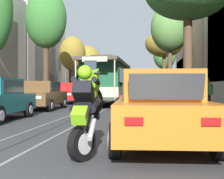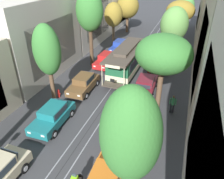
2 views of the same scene
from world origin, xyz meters
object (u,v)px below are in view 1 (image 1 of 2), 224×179
at_px(cable_car_trolley, 108,81).
at_px(street_tree_kerb_left_fourth, 72,54).
at_px(parked_car_brown_mid_left, 42,95).
at_px(parked_car_blue_fifth_left, 85,92).
at_px(street_tree_kerb_right_mid, 170,29).
at_px(street_tree_kerb_right_fourth, 164,44).
at_px(parked_car_red_second_right, 148,99).
at_px(street_tree_kerb_right_far, 165,56).
at_px(parked_car_orange_near_right, 160,108).
at_px(street_tree_kerb_left_far, 86,62).
at_px(parked_car_red_fourth_left, 70,93).
at_px(pedestrian_on_left_pavement, 207,93).
at_px(parked_car_red_fourth_right, 152,93).
at_px(street_tree_kerb_left_mid, 46,20).
at_px(parked_car_maroon_mid_right, 149,95).
at_px(motorcycle_with_rider, 87,104).

bearing_deg(cable_car_trolley, street_tree_kerb_left_fourth, 118.49).
xyz_separation_m(parked_car_brown_mid_left, parked_car_blue_fifth_left, (-0.07, 12.02, 0.00)).
distance_m(street_tree_kerb_right_mid, street_tree_kerb_right_fourth, 8.18).
bearing_deg(parked_car_red_second_right, street_tree_kerb_right_far, 85.61).
bearing_deg(parked_car_orange_near_right, street_tree_kerb_left_far, 104.15).
height_order(parked_car_brown_mid_left, parked_car_red_fourth_left, same).
bearing_deg(parked_car_blue_fifth_left, pedestrian_on_left_pavement, -55.63).
distance_m(parked_car_orange_near_right, street_tree_kerb_right_far, 31.50).
bearing_deg(parked_car_red_fourth_right, street_tree_kerb_left_far, 119.02).
xyz_separation_m(parked_car_red_second_right, street_tree_kerb_left_fourth, (-7.66, 18.61, 3.80)).
relative_size(parked_car_blue_fifth_left, street_tree_kerb_right_mid, 0.59).
distance_m(street_tree_kerb_left_mid, cable_car_trolley, 6.87).
bearing_deg(street_tree_kerb_left_far, street_tree_kerb_right_mid, -58.95).
xyz_separation_m(parked_car_red_fourth_left, parked_car_blue_fifth_left, (-0.02, 5.56, 0.00)).
distance_m(parked_car_brown_mid_left, parked_car_orange_near_right, 11.56).
xyz_separation_m(parked_car_orange_near_right, parked_car_maroon_mid_right, (-0.22, 11.64, 0.00)).
distance_m(street_tree_kerb_right_fourth, cable_car_trolley, 11.26).
distance_m(parked_car_maroon_mid_right, street_tree_kerb_left_mid, 10.56).
bearing_deg(street_tree_kerb_left_far, street_tree_kerb_left_fourth, -88.38).
bearing_deg(parked_car_blue_fifth_left, parked_car_orange_near_right, -74.23).
bearing_deg(parked_car_red_fourth_left, pedestrian_on_left_pavement, -39.80).
relative_size(parked_car_red_fourth_right, street_tree_kerb_left_far, 0.67).
distance_m(cable_car_trolley, pedestrian_on_left_pavement, 8.49).
distance_m(street_tree_kerb_left_mid, motorcycle_with_rider, 19.25).
xyz_separation_m(parked_car_red_second_right, parked_car_red_fourth_right, (0.29, 12.19, 0.00)).
distance_m(parked_car_orange_near_right, street_tree_kerb_right_fourth, 25.19).
relative_size(parked_car_blue_fifth_left, street_tree_kerb_left_mid, 0.50).
distance_m(parked_car_red_fourth_left, parked_car_maroon_mid_right, 7.52).
bearing_deg(parked_car_brown_mid_left, street_tree_kerb_left_far, 95.20).
relative_size(parked_car_orange_near_right, pedestrian_on_left_pavement, 2.59).
distance_m(street_tree_kerb_left_far, pedestrian_on_left_pavement, 25.97).
distance_m(parked_car_red_fourth_left, motorcycle_with_rider, 18.06).
xyz_separation_m(cable_car_trolley, motorcycle_with_rider, (1.75, -16.27, -0.73)).
bearing_deg(street_tree_kerb_right_far, street_tree_kerb_left_mid, -122.86).
xyz_separation_m(parked_car_blue_fifth_left, motorcycle_with_rider, (4.80, -22.97, 0.13)).
height_order(parked_car_orange_near_right, street_tree_kerb_left_fourth, street_tree_kerb_left_fourth).
bearing_deg(street_tree_kerb_left_fourth, pedestrian_on_left_pavement, -54.90).
relative_size(street_tree_kerb_left_fourth, cable_car_trolley, 0.70).
xyz_separation_m(parked_car_red_fourth_left, parked_car_red_second_right, (5.91, -10.93, 0.00)).
bearing_deg(pedestrian_on_left_pavement, cable_car_trolley, 132.96).
bearing_deg(parked_car_red_second_right, parked_car_orange_near_right, -87.42).
distance_m(street_tree_kerb_left_far, motorcycle_with_rider, 34.30).
distance_m(street_tree_kerb_right_far, pedestrian_on_left_pavement, 22.61).
distance_m(parked_car_orange_near_right, street_tree_kerb_left_fourth, 25.51).
height_order(street_tree_kerb_left_mid, street_tree_kerb_right_far, street_tree_kerb_left_mid).
distance_m(parked_car_orange_near_right, motorcycle_with_rider, 1.78).
distance_m(street_tree_kerb_left_mid, street_tree_kerb_left_fourth, 8.08).
height_order(parked_car_red_fourth_right, cable_car_trolley, cable_car_trolley).
distance_m(parked_car_maroon_mid_right, motorcycle_with_rider, 12.83).
xyz_separation_m(parked_car_red_fourth_right, street_tree_kerb_right_fourth, (1.31, 7.16, 4.76)).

